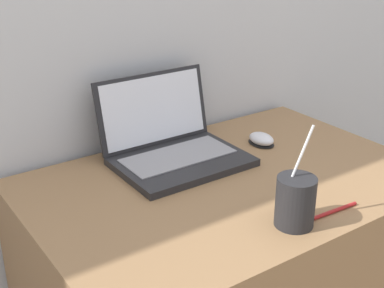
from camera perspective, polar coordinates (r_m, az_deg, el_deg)
name	(u,v)px	position (r m, az deg, el deg)	size (l,w,h in m)	color
laptop	(172,144)	(1.48, -2.13, 0.01)	(0.35, 0.30, 0.22)	#232326
drink_cup	(295,201)	(1.19, 10.97, -5.96)	(0.09, 0.09, 0.23)	#232326
computer_mouse	(261,140)	(1.61, 7.41, 0.48)	(0.07, 0.09, 0.03)	black
pen	(335,211)	(1.28, 14.99, -6.89)	(0.13, 0.02, 0.01)	#A51E1E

